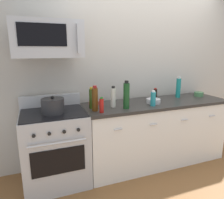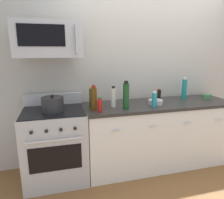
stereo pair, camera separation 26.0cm
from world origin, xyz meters
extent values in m
plane|color=brown|center=(0.00, 0.00, 0.00)|extent=(6.22, 6.22, 0.00)
cube|color=#B7B2A8|center=(0.00, 0.41, 1.35)|extent=(5.18, 0.10, 2.70)
cube|color=white|center=(0.00, 0.00, 0.44)|extent=(2.06, 0.62, 0.88)
cube|color=#2D2B28|center=(0.00, 0.00, 0.90)|extent=(2.09, 0.65, 0.04)
cube|color=black|center=(0.00, -0.28, 0.05)|extent=(2.06, 0.02, 0.10)
cylinder|color=silver|center=(-0.72, -0.32, 0.72)|extent=(0.10, 0.02, 0.02)
cylinder|color=silver|center=(-0.24, -0.32, 0.72)|extent=(0.10, 0.02, 0.02)
cylinder|color=silver|center=(0.24, -0.32, 0.72)|extent=(0.10, 0.02, 0.02)
cylinder|color=silver|center=(0.72, -0.32, 0.72)|extent=(0.10, 0.02, 0.02)
cube|color=#B7BABF|center=(-1.42, 0.00, 0.46)|extent=(0.76, 0.64, 0.91)
cube|color=black|center=(-1.42, -0.32, 0.45)|extent=(0.58, 0.01, 0.30)
cylinder|color=#B7BABF|center=(-1.42, -0.35, 0.68)|extent=(0.61, 0.02, 0.02)
cube|color=#B7BABF|center=(-1.42, 0.29, 0.99)|extent=(0.76, 0.06, 0.16)
cube|color=black|center=(-1.42, 0.00, 0.92)|extent=(0.73, 0.61, 0.01)
cylinder|color=black|center=(-1.65, -0.33, 0.79)|extent=(0.04, 0.02, 0.04)
cylinder|color=black|center=(-1.50, -0.33, 0.79)|extent=(0.04, 0.02, 0.04)
cylinder|color=black|center=(-1.35, -0.33, 0.79)|extent=(0.04, 0.02, 0.04)
cylinder|color=black|center=(-1.19, -0.33, 0.79)|extent=(0.04, 0.02, 0.04)
cube|color=#B7BABF|center=(-1.42, 0.05, 1.75)|extent=(0.74, 0.40, 0.40)
cube|color=black|center=(-1.48, -0.15, 1.78)|extent=(0.48, 0.01, 0.22)
cube|color=#B7BABF|center=(-1.12, -0.17, 1.75)|extent=(0.02, 0.04, 0.30)
cylinder|color=silver|center=(-0.68, -0.04, 1.04)|extent=(0.07, 0.07, 0.25)
cylinder|color=black|center=(-0.68, -0.04, 1.18)|extent=(0.04, 0.04, 0.02)
cylinder|color=#B21914|center=(-0.89, -0.22, 1.00)|extent=(0.05, 0.05, 0.17)
cylinder|color=#19721E|center=(-0.89, -0.22, 1.09)|extent=(0.03, 0.03, 0.02)
cylinder|color=black|center=(0.05, 0.13, 1.00)|extent=(0.05, 0.05, 0.16)
cylinder|color=maroon|center=(0.05, 0.13, 1.08)|extent=(0.03, 0.03, 0.02)
cylinder|color=#385114|center=(-0.95, 0.00, 1.04)|extent=(0.06, 0.06, 0.24)
cylinder|color=#B29919|center=(-0.95, 0.00, 1.18)|extent=(0.04, 0.04, 0.02)
cylinder|color=#197F7A|center=(0.46, 0.13, 1.07)|extent=(0.07, 0.07, 0.29)
cylinder|color=beige|center=(0.46, 0.13, 1.23)|extent=(0.05, 0.05, 0.03)
cylinder|color=#59330F|center=(-0.94, -0.12, 1.06)|extent=(0.07, 0.07, 0.28)
cylinder|color=maroon|center=(-0.94, -0.12, 1.21)|extent=(0.05, 0.05, 0.03)
cylinder|color=#19471E|center=(-0.55, -0.16, 1.08)|extent=(0.08, 0.08, 0.32)
cylinder|color=black|center=(-0.55, -0.16, 1.25)|extent=(0.05, 0.05, 0.03)
cylinder|color=teal|center=(-0.17, -0.17, 1.01)|extent=(0.07, 0.07, 0.18)
cylinder|color=white|center=(-0.17, -0.17, 1.11)|extent=(0.04, 0.04, 0.02)
cylinder|color=#B2B5BA|center=(-0.09, -0.05, 0.95)|extent=(0.19, 0.19, 0.06)
torus|color=#B2B5BA|center=(-0.09, -0.05, 0.98)|extent=(0.19, 0.19, 0.01)
cylinder|color=#B2B5BA|center=(-0.09, -0.05, 0.92)|extent=(0.11, 0.11, 0.01)
cylinder|color=#477A4C|center=(0.82, 0.08, 0.95)|extent=(0.14, 0.14, 0.07)
torus|color=#477A4C|center=(0.82, 0.08, 0.98)|extent=(0.14, 0.14, 0.01)
cylinder|color=#477A4C|center=(0.82, 0.08, 0.92)|extent=(0.08, 0.08, 0.01)
cylinder|color=#B72D28|center=(-0.87, 0.17, 0.94)|extent=(0.14, 0.14, 0.04)
torus|color=#B72D28|center=(-0.87, 0.17, 0.96)|extent=(0.14, 0.14, 0.01)
cylinder|color=#B72D28|center=(-0.87, 0.17, 0.92)|extent=(0.07, 0.07, 0.01)
cylinder|color=#262628|center=(-1.42, -0.05, 1.01)|extent=(0.26, 0.26, 0.17)
sphere|color=black|center=(-1.42, -0.05, 1.11)|extent=(0.04, 0.04, 0.04)
camera|label=1|loc=(-1.60, -2.42, 1.63)|focal=33.06mm
camera|label=2|loc=(-1.35, -2.50, 1.63)|focal=33.06mm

